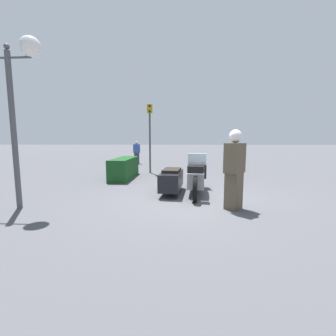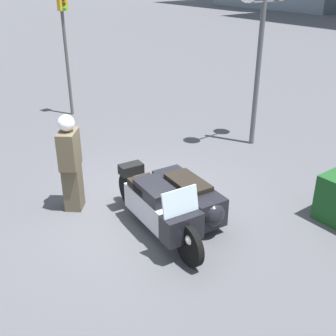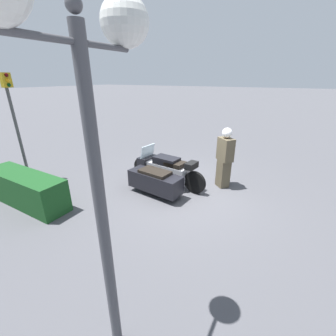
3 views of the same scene
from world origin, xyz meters
TOP-DOWN VIEW (x-y plane):
  - ground_plane at (0.00, 0.00)m, footprint 160.00×160.00m
  - police_motorcycle at (0.83, 0.11)m, footprint 2.68×1.51m
  - officer_rider at (-0.82, -1.00)m, footprint 0.58×0.55m
  - hedge_bush_curbside at (3.39, 2.61)m, footprint 2.64×0.72m
  - twin_lamp_post at (-1.01, 4.03)m, footprint 0.44×1.51m
  - traffic_light_near at (4.90, 1.70)m, footprint 0.22×0.28m

SIDE VIEW (x-z plane):
  - ground_plane at x=0.00m, z-range 0.00..0.00m
  - hedge_bush_curbside at x=3.39m, z-range 0.00..0.85m
  - police_motorcycle at x=0.83m, z-range -0.11..1.06m
  - officer_rider at x=-0.82m, z-range 0.05..1.88m
  - traffic_light_near at x=4.90m, z-range 0.53..3.81m
  - twin_lamp_post at x=-1.01m, z-range 1.27..5.09m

